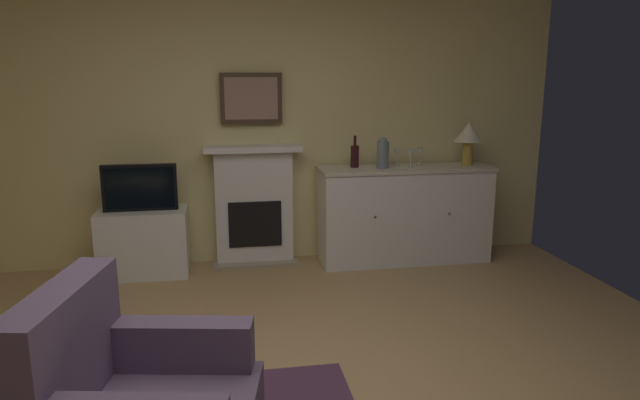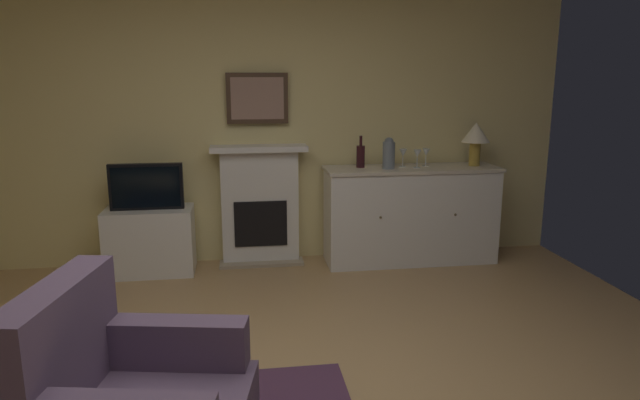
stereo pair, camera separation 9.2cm
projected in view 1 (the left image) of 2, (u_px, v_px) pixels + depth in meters
The scene contains 12 objects.
wall_rear at pixel (251, 107), 5.13m from camera, with size 5.74×0.06×2.87m, color #EAD68C.
fireplace_unit at pixel (254, 205), 5.20m from camera, with size 0.87×0.30×1.10m.
framed_picture at pixel (251, 98), 5.03m from camera, with size 0.55×0.04×0.45m.
sideboard_cabinet at pixel (404, 214), 5.28m from camera, with size 1.60×0.49×0.90m.
table_lamp at pixel (469, 135), 5.23m from camera, with size 0.26×0.26×0.40m.
wine_bottle at pixel (355, 156), 5.13m from camera, with size 0.08×0.08×0.29m.
wine_glass_left at pixel (397, 153), 5.18m from camera, with size 0.07×0.07×0.16m.
wine_glass_center at pixel (411, 154), 5.12m from camera, with size 0.07×0.07×0.16m.
wine_glass_right at pixel (420, 153), 5.22m from camera, with size 0.07×0.07×0.16m.
vase_decorative at pixel (383, 153), 5.07m from camera, with size 0.11×0.11×0.28m.
tv_cabinet at pixel (144, 242), 4.93m from camera, with size 0.75×0.42×0.58m.
tv_set at pixel (140, 188), 4.80m from camera, with size 0.62×0.07×0.40m.
Camera 1 is at (-0.29, -2.50, 1.71)m, focal length 31.72 mm.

